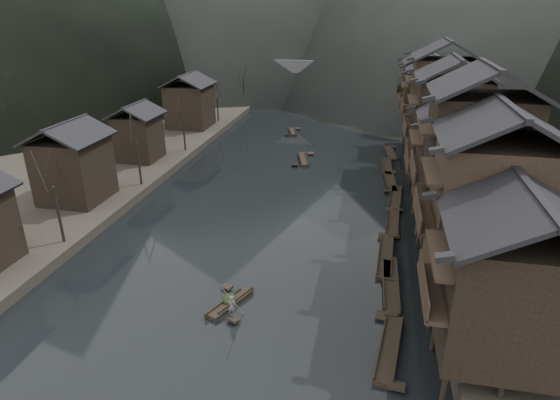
# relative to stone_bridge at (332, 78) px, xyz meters

# --- Properties ---
(water) EXTENTS (300.00, 300.00, 0.00)m
(water) POSITION_rel_stone_bridge_xyz_m (0.00, -72.00, -5.11)
(water) COLOR black
(water) RESTS_ON ground
(right_bank) EXTENTS (40.00, 200.00, 1.80)m
(right_bank) POSITION_rel_stone_bridge_xyz_m (35.00, -32.00, -4.21)
(right_bank) COLOR #2D2823
(right_bank) RESTS_ON ground
(left_bank) EXTENTS (40.00, 200.00, 1.20)m
(left_bank) POSITION_rel_stone_bridge_xyz_m (-35.00, -32.00, -4.51)
(left_bank) COLOR #2D2823
(left_bank) RESTS_ON ground
(stilt_houses) EXTENTS (9.00, 67.60, 16.39)m
(stilt_houses) POSITION_rel_stone_bridge_xyz_m (17.28, -52.82, 3.90)
(stilt_houses) COLOR black
(stilt_houses) RESTS_ON ground
(left_houses) EXTENTS (8.10, 53.20, 8.73)m
(left_houses) POSITION_rel_stone_bridge_xyz_m (-20.50, -51.88, 0.55)
(left_houses) COLOR black
(left_houses) RESTS_ON left_bank
(bare_trees) EXTENTS (3.66, 75.00, 7.31)m
(bare_trees) POSITION_rel_stone_bridge_xyz_m (-17.00, -51.35, 1.24)
(bare_trees) COLOR black
(bare_trees) RESTS_ON left_bank
(moored_sampans) EXTENTS (2.71, 49.14, 0.47)m
(moored_sampans) POSITION_rel_stone_bridge_xyz_m (11.86, -57.31, -4.91)
(moored_sampans) COLOR black
(moored_sampans) RESTS_ON water
(midriver_boats) EXTENTS (6.34, 33.80, 0.45)m
(midriver_boats) POSITION_rel_stone_bridge_xyz_m (-0.86, -28.28, -4.91)
(midriver_boats) COLOR black
(midriver_boats) RESTS_ON water
(stone_bridge) EXTENTS (40.00, 6.00, 9.00)m
(stone_bridge) POSITION_rel_stone_bridge_xyz_m (0.00, 0.00, 0.00)
(stone_bridge) COLOR #4C4C4F
(stone_bridge) RESTS_ON ground
(hero_sampan) EXTENTS (2.54, 4.55, 0.43)m
(hero_sampan) POSITION_rel_stone_bridge_xyz_m (0.36, -75.63, -4.91)
(hero_sampan) COLOR black
(hero_sampan) RESTS_ON water
(cargo_heap) EXTENTS (1.02, 1.33, 0.61)m
(cargo_heap) POSITION_rel_stone_bridge_xyz_m (0.27, -75.44, -4.37)
(cargo_heap) COLOR black
(cargo_heap) RESTS_ON hero_sampan
(boatman) EXTENTS (0.64, 0.45, 1.68)m
(boatman) POSITION_rel_stone_bridge_xyz_m (0.99, -77.11, -3.84)
(boatman) COLOR slate
(boatman) RESTS_ON hero_sampan
(bamboo_pole) EXTENTS (1.13, 1.79, 3.44)m
(bamboo_pole) POSITION_rel_stone_bridge_xyz_m (1.19, -77.11, -1.28)
(bamboo_pole) COLOR #8C7A51
(bamboo_pole) RESTS_ON boatman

